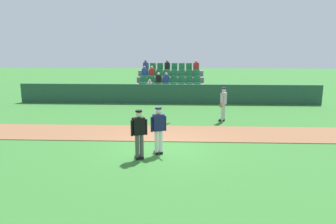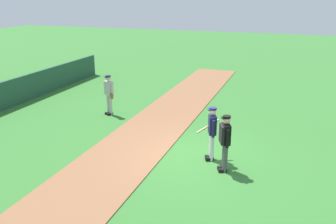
{
  "view_description": "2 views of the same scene",
  "coord_description": "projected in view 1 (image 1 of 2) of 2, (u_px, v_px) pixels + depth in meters",
  "views": [
    {
      "loc": [
        0.86,
        -12.07,
        4.04
      ],
      "look_at": [
        0.29,
        1.22,
        1.21
      ],
      "focal_mm": 35.4,
      "sensor_mm": 36.0,
      "label": 1
    },
    {
      "loc": [
        -10.41,
        -2.78,
        5.13
      ],
      "look_at": [
        0.9,
        1.24,
        1.15
      ],
      "focal_mm": 38.51,
      "sensor_mm": 36.0,
      "label": 2
    }
  ],
  "objects": [
    {
      "name": "batter_navy_jersey",
      "position": [
        159.0,
        129.0,
        11.95
      ],
      "size": [
        0.75,
        0.69,
        1.76
      ],
      "color": "white",
      "rests_on": "ground"
    },
    {
      "name": "infield_dirt_path",
      "position": [
        163.0,
        133.0,
        14.89
      ],
      "size": [
        28.0,
        2.58,
        0.03
      ],
      "primitive_type": "cube",
      "color": "brown",
      "rests_on": "ground"
    },
    {
      "name": "dugout_fence",
      "position": [
        169.0,
        94.0,
        21.99
      ],
      "size": [
        20.0,
        0.16,
        1.29
      ],
      "primitive_type": "cube",
      "color": "#234C38",
      "rests_on": "ground"
    },
    {
      "name": "umpire_home_plate",
      "position": [
        139.0,
        132.0,
        11.44
      ],
      "size": [
        0.55,
        0.42,
        1.76
      ],
      "color": "#4C4C4C",
      "rests_on": "ground"
    },
    {
      "name": "runner_grey_jersey",
      "position": [
        223.0,
        103.0,
        16.95
      ],
      "size": [
        0.45,
        0.61,
        1.76
      ],
      "color": "#B2B2B2",
      "rests_on": "ground"
    },
    {
      "name": "stadium_bleachers",
      "position": [
        170.0,
        88.0,
        24.22
      ],
      "size": [
        5.0,
        3.8,
        2.7
      ],
      "color": "slate",
      "rests_on": "ground"
    },
    {
      "name": "ground_plane",
      "position": [
        159.0,
        149.0,
        12.67
      ],
      "size": [
        80.0,
        80.0,
        0.0
      ],
      "primitive_type": "plane",
      "color": "#33702D"
    }
  ]
}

